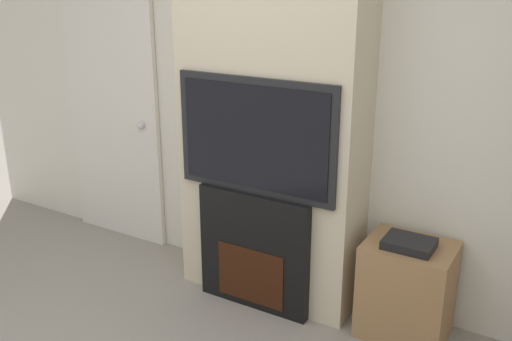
# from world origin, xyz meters

# --- Properties ---
(wall_back) EXTENTS (6.00, 0.06, 2.70)m
(wall_back) POSITION_xyz_m (0.00, 2.03, 1.35)
(wall_back) COLOR silver
(wall_back) RESTS_ON ground_plane
(chimney_breast) EXTENTS (1.19, 0.39, 2.70)m
(chimney_breast) POSITION_xyz_m (0.00, 1.81, 1.35)
(chimney_breast) COLOR beige
(chimney_breast) RESTS_ON ground_plane
(fireplace) EXTENTS (0.77, 0.15, 0.78)m
(fireplace) POSITION_xyz_m (0.00, 1.61, 0.39)
(fireplace) COLOR black
(fireplace) RESTS_ON ground_plane
(television) EXTENTS (1.07, 0.07, 0.72)m
(television) POSITION_xyz_m (0.00, 1.61, 1.14)
(television) COLOR black
(television) RESTS_ON fireplace
(media_stand) EXTENTS (0.50, 0.40, 0.64)m
(media_stand) POSITION_xyz_m (0.94, 1.78, 0.30)
(media_stand) COLOR #997047
(media_stand) RESTS_ON ground_plane
(entry_door) EXTENTS (0.91, 0.09, 2.04)m
(entry_door) POSITION_xyz_m (-1.53, 1.97, 1.02)
(entry_door) COLOR silver
(entry_door) RESTS_ON ground_plane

